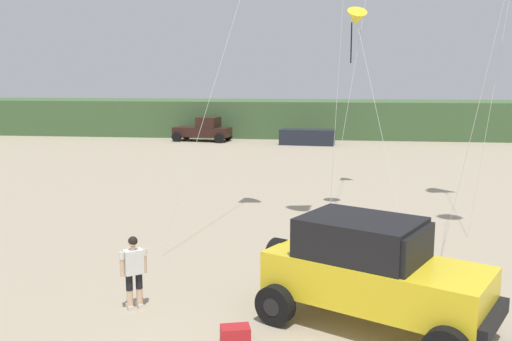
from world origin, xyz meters
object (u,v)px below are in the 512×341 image
at_px(jeep, 372,271).
at_px(distant_sedan, 307,137).
at_px(person_watching, 134,268).
at_px(cooler_box, 235,336).
at_px(distant_pickup, 204,130).
at_px(kite_white_parafoil, 356,19).

distance_m(jeep, distant_sedan, 32.47).
relative_size(person_watching, cooler_box, 2.98).
distance_m(jeep, distant_pickup, 35.60).
height_order(distant_pickup, distant_sedan, distant_pickup).
bearing_deg(cooler_box, distant_pickup, 87.11).
height_order(distant_pickup, kite_white_parafoil, kite_white_parafoil).
bearing_deg(person_watching, cooler_box, -29.24).
bearing_deg(distant_pickup, kite_white_parafoil, -64.76).
height_order(cooler_box, distant_pickup, distant_pickup).
xyz_separation_m(distant_pickup, distant_sedan, (8.56, -1.42, -0.34)).
relative_size(distant_sedan, kite_white_parafoil, 0.55).
relative_size(jeep, kite_white_parafoil, 0.65).
distance_m(cooler_box, distant_pickup, 36.02).
distance_m(distant_pickup, kite_white_parafoil, 26.97).
bearing_deg(distant_sedan, person_watching, -89.46).
relative_size(person_watching, kite_white_parafoil, 0.22).
distance_m(cooler_box, kite_white_parafoil, 13.49).
bearing_deg(jeep, cooler_box, -155.68).
distance_m(distant_sedan, kite_white_parafoil, 23.41).
bearing_deg(jeep, kite_white_parafoil, 90.44).
height_order(jeep, distant_pickup, jeep).
distance_m(person_watching, distant_pickup, 34.11).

